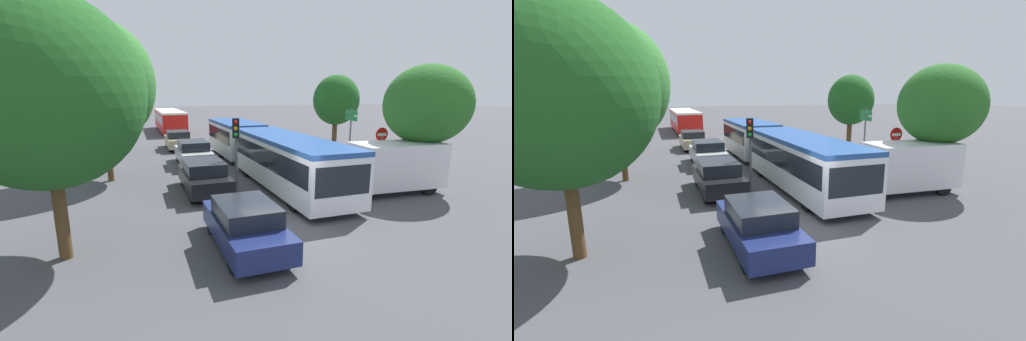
% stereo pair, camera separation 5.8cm
% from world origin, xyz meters
% --- Properties ---
extents(ground_plane, '(200.00, 200.00, 0.00)m').
position_xyz_m(ground_plane, '(0.00, 0.00, 0.00)').
color(ground_plane, '#47474C').
extents(articulated_bus, '(3.06, 16.95, 2.51)m').
position_xyz_m(articulated_bus, '(1.93, 8.43, 1.45)').
color(articulated_bus, silver).
rests_on(articulated_bus, ground).
extents(city_bus_rear, '(3.00, 11.47, 2.45)m').
position_xyz_m(city_bus_rear, '(-1.73, 31.24, 1.42)').
color(city_bus_rear, red).
rests_on(city_bus_rear, ground).
extents(queued_car_navy, '(1.89, 4.19, 1.44)m').
position_xyz_m(queued_car_navy, '(-1.64, -0.82, 0.73)').
color(queued_car_navy, navy).
rests_on(queued_car_navy, ground).
extents(queued_car_black, '(1.98, 4.39, 1.51)m').
position_xyz_m(queued_car_black, '(-1.88, 5.33, 0.76)').
color(queued_car_black, black).
rests_on(queued_car_black, ground).
extents(queued_car_silver, '(2.02, 4.49, 1.54)m').
position_xyz_m(queued_car_silver, '(-1.55, 11.72, 0.78)').
color(queued_car_silver, '#B7BABF').
rests_on(queued_car_silver, ground).
extents(queued_car_tan, '(1.95, 4.33, 1.48)m').
position_xyz_m(queued_car_tan, '(-1.94, 18.23, 0.75)').
color(queued_car_tan, tan).
rests_on(queued_car_tan, ground).
extents(white_van, '(5.05, 2.11, 2.31)m').
position_xyz_m(white_van, '(6.35, 2.72, 1.24)').
color(white_van, silver).
rests_on(white_van, ground).
extents(traffic_light, '(0.38, 0.40, 3.40)m').
position_xyz_m(traffic_light, '(-0.37, 5.19, 2.50)').
color(traffic_light, '#56595E').
rests_on(traffic_light, ground).
extents(no_entry_sign, '(0.70, 0.08, 2.82)m').
position_xyz_m(no_entry_sign, '(7.06, 4.50, 1.88)').
color(no_entry_sign, '#56595E').
rests_on(no_entry_sign, ground).
extents(direction_sign_post, '(0.16, 1.40, 3.60)m').
position_xyz_m(direction_sign_post, '(7.90, 8.63, 2.55)').
color(direction_sign_post, '#56595E').
rests_on(direction_sign_post, ground).
extents(tree_left_near, '(5.04, 5.04, 7.07)m').
position_xyz_m(tree_left_near, '(-6.66, 0.08, 4.56)').
color(tree_left_near, '#51381E').
rests_on(tree_left_near, ground).
extents(tree_left_mid, '(5.16, 5.16, 7.97)m').
position_xyz_m(tree_left_mid, '(-6.24, 8.93, 4.83)').
color(tree_left_mid, '#51381E').
rests_on(tree_left_mid, ground).
extents(tree_left_far, '(3.50, 3.50, 5.46)m').
position_xyz_m(tree_left_far, '(-6.12, 18.45, 3.80)').
color(tree_left_far, '#51381E').
rests_on(tree_left_far, ground).
extents(tree_right_near, '(3.93, 3.93, 5.85)m').
position_xyz_m(tree_right_near, '(8.39, 3.16, 3.97)').
color(tree_right_near, '#51381E').
rests_on(tree_right_near, ground).
extents(tree_right_mid, '(3.29, 3.29, 5.75)m').
position_xyz_m(tree_right_mid, '(8.87, 12.18, 3.96)').
color(tree_right_mid, '#51381E').
rests_on(tree_right_mid, ground).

